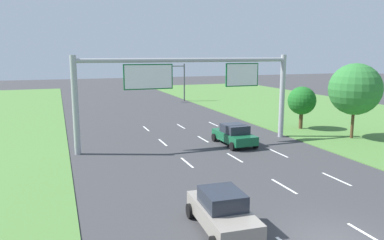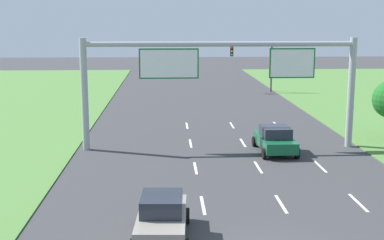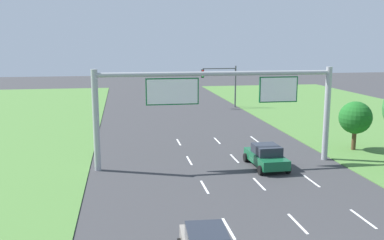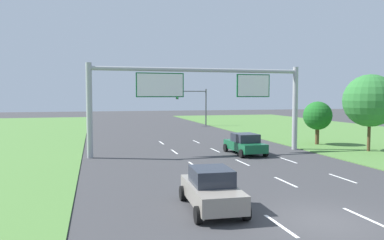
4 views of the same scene
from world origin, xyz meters
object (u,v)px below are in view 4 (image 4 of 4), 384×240
(sign_gantry, at_px, (200,92))
(roadside_tree_far, at_px, (318,116))
(car_lead_silver, at_px, (211,189))
(traffic_light_mast, at_px, (194,100))
(car_near_red, at_px, (245,144))
(roadside_tree_mid, at_px, (370,101))

(sign_gantry, distance_m, roadside_tree_far, 12.38)
(car_lead_silver, bearing_deg, traffic_light_mast, 78.93)
(sign_gantry, bearing_deg, traffic_light_mast, 76.13)
(roadside_tree_far, bearing_deg, sign_gantry, -169.56)
(car_near_red, relative_size, sign_gantry, 0.25)
(car_lead_silver, xyz_separation_m, roadside_tree_mid, (17.16, 11.51, 3.36))
(car_near_red, relative_size, roadside_tree_far, 1.08)
(car_lead_silver, bearing_deg, roadside_tree_far, 49.38)
(car_lead_silver, height_order, sign_gantry, sign_gantry)
(roadside_tree_far, bearing_deg, traffic_light_mast, 102.84)
(car_near_red, height_order, car_lead_silver, car_lead_silver)
(traffic_light_mast, distance_m, roadside_tree_mid, 29.82)
(car_lead_silver, distance_m, traffic_light_mast, 41.82)
(car_lead_silver, xyz_separation_m, sign_gantry, (3.59, 14.18, 4.06))
(car_lead_silver, xyz_separation_m, traffic_light_mast, (10.08, 40.48, 3.04))
(roadside_tree_mid, relative_size, roadside_tree_far, 1.56)
(traffic_light_mast, height_order, roadside_tree_mid, roadside_tree_mid)
(car_lead_silver, distance_m, roadside_tree_far, 22.69)
(car_near_red, height_order, sign_gantry, sign_gantry)
(roadside_tree_mid, bearing_deg, traffic_light_mast, 103.73)
(car_near_red, distance_m, sign_gantry, 5.38)
(car_lead_silver, xyz_separation_m, roadside_tree_far, (15.57, 16.39, 1.89))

